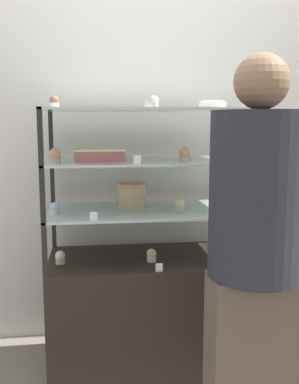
{
  "coord_description": "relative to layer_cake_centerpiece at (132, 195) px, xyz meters",
  "views": [
    {
      "loc": [
        -0.3,
        -2.41,
        1.37
      ],
      "look_at": [
        0.0,
        0.0,
        0.99
      ],
      "focal_mm": 42.0,
      "sensor_mm": 36.0,
      "label": 1
    }
  ],
  "objects": [
    {
      "name": "price_tag_1",
      "position": [
        -0.21,
        -0.34,
        -0.05
      ],
      "size": [
        0.04,
        0.0,
        0.04
      ],
      "color": "white",
      "rests_on": "display_riser_lower"
    },
    {
      "name": "cupcake_11",
      "position": [
        0.59,
        -0.19,
        0.51
      ],
      "size": [
        0.05,
        0.05,
        0.06
      ],
      "color": "beige",
      "rests_on": "display_riser_upper"
    },
    {
      "name": "cupcake_1",
      "position": [
        0.09,
        -0.17,
        -0.31
      ],
      "size": [
        0.05,
        0.05,
        0.07
      ],
      "color": "white",
      "rests_on": "display_base"
    },
    {
      "name": "price_tag_3",
      "position": [
        0.05,
        -0.34,
        0.5
      ],
      "size": [
        0.04,
        0.0,
        0.04
      ],
      "color": "white",
      "rests_on": "display_riser_upper"
    },
    {
      "name": "cupcake_5",
      "position": [
        0.6,
        -0.13,
        -0.04
      ],
      "size": [
        0.05,
        0.05,
        0.06
      ],
      "color": "white",
      "rests_on": "display_riser_lower"
    },
    {
      "name": "price_tag_0",
      "position": [
        0.11,
        -0.34,
        -0.32
      ],
      "size": [
        0.04,
        0.0,
        0.04
      ],
      "color": "white",
      "rests_on": "display_base"
    },
    {
      "name": "cupcake_7",
      "position": [
        0.26,
        -0.2,
        0.24
      ],
      "size": [
        0.06,
        0.06,
        0.07
      ],
      "color": "#CCB28C",
      "rests_on": "display_riser_middle"
    },
    {
      "name": "layer_cake_centerpiece",
      "position": [
        0.0,
        0.0,
        0.0
      ],
      "size": [
        0.17,
        0.17,
        0.13
      ],
      "color": "#DBBC84",
      "rests_on": "display_riser_lower"
    },
    {
      "name": "cupcake_0",
      "position": [
        -0.39,
        -0.15,
        -0.31
      ],
      "size": [
        0.05,
        0.05,
        0.07
      ],
      "color": "#CCB28C",
      "rests_on": "display_base"
    },
    {
      "name": "cupcake_8",
      "position": [
        0.59,
        -0.16,
        0.24
      ],
      "size": [
        0.06,
        0.06,
        0.07
      ],
      "color": "white",
      "rests_on": "display_riser_middle"
    },
    {
      "name": "price_tag_2",
      "position": [
        -0.0,
        -0.34,
        0.23
      ],
      "size": [
        0.04,
        0.0,
        0.04
      ],
      "color": "white",
      "rests_on": "display_riser_middle"
    },
    {
      "name": "cupcake_10",
      "position": [
        0.1,
        -0.18,
        0.51
      ],
      "size": [
        0.05,
        0.05,
        0.06
      ],
      "color": "#CCB28C",
      "rests_on": "display_riser_upper"
    },
    {
      "name": "display_base",
      "position": [
        0.09,
        -0.08,
        -0.65
      ],
      "size": [
        1.11,
        0.56,
        0.62
      ],
      "color": "black",
      "rests_on": "ground_plane"
    },
    {
      "name": "donut_glazed",
      "position": [
        0.44,
        -0.08,
        0.5
      ],
      "size": [
        0.15,
        0.15,
        0.04
      ],
      "color": "#EFE5CC",
      "rests_on": "display_riser_upper"
    },
    {
      "name": "cupcake_4",
      "position": [
        0.25,
        -0.16,
        -0.04
      ],
      "size": [
        0.05,
        0.05,
        0.06
      ],
      "color": "beige",
      "rests_on": "display_riser_lower"
    },
    {
      "name": "back_wall",
      "position": [
        0.09,
        0.34,
        0.34
      ],
      "size": [
        8.0,
        0.05,
        2.6
      ],
      "color": "silver",
      "rests_on": "ground_plane"
    },
    {
      "name": "display_riser_upper",
      "position": [
        0.09,
        -0.08,
        0.46
      ],
      "size": [
        1.11,
        0.56,
        0.27
      ],
      "color": "black",
      "rests_on": "display_riser_middle"
    },
    {
      "name": "ground_plane",
      "position": [
        0.09,
        -0.08,
        -0.96
      ],
      "size": [
        20.0,
        20.0,
        0.0
      ],
      "primitive_type": "plane",
      "color": "gray"
    },
    {
      "name": "sheet_cake_frosted",
      "position": [
        -0.18,
        -0.14,
        0.24
      ],
      "size": [
        0.26,
        0.14,
        0.06
      ],
      "color": "#C66660",
      "rests_on": "display_riser_middle"
    },
    {
      "name": "cupcake_9",
      "position": [
        -0.4,
        -0.15,
        0.51
      ],
      "size": [
        0.05,
        0.05,
        0.06
      ],
      "color": "white",
      "rests_on": "display_riser_upper"
    },
    {
      "name": "cupcake_6",
      "position": [
        -0.4,
        -0.19,
        0.24
      ],
      "size": [
        0.06,
        0.06,
        0.07
      ],
      "color": "#CCB28C",
      "rests_on": "display_riser_middle"
    },
    {
      "name": "display_riser_lower",
      "position": [
        0.09,
        -0.08,
        -0.08
      ],
      "size": [
        1.11,
        0.56,
        0.27
      ],
      "color": "black",
      "rests_on": "display_base"
    },
    {
      "name": "display_riser_middle",
      "position": [
        0.09,
        -0.08,
        0.19
      ],
      "size": [
        1.11,
        0.56,
        0.27
      ],
      "color": "black",
      "rests_on": "display_riser_lower"
    },
    {
      "name": "customer_figure",
      "position": [
        0.43,
        -0.82,
        -0.09
      ],
      "size": [
        0.38,
        0.38,
        1.63
      ],
      "color": "brown",
      "rests_on": "ground_plane"
    },
    {
      "name": "cupcake_2",
      "position": [
        0.59,
        -0.22,
        -0.31
      ],
      "size": [
        0.05,
        0.05,
        0.07
      ],
      "color": "beige",
      "rests_on": "display_base"
    },
    {
      "name": "cupcake_3",
      "position": [
        -0.41,
        -0.15,
        -0.04
      ],
      "size": [
        0.05,
        0.05,
        0.06
      ],
      "color": "white",
      "rests_on": "display_riser_lower"
    }
  ]
}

